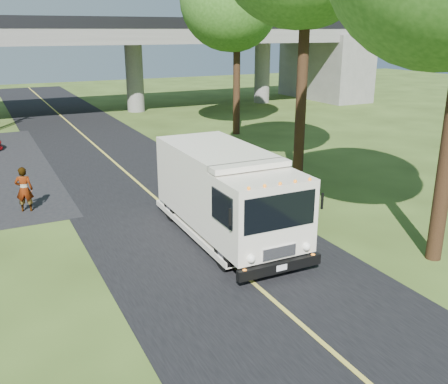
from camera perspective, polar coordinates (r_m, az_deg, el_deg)
ground at (r=11.97m, az=8.28°, el=-14.43°), size 120.00×120.00×0.00m
road at (r=20.17m, az=-7.97°, el=-0.59°), size 7.00×90.00×0.02m
lane_line at (r=20.17m, az=-7.97°, el=-0.54°), size 0.12×90.00×0.01m
overpass at (r=40.67m, az=-18.70°, el=14.51°), size 54.00×10.00×7.30m
step_van at (r=15.71m, az=0.20°, el=0.06°), size 2.56×6.78×2.83m
pedestrian at (r=19.60m, az=-21.87°, el=0.27°), size 0.71×0.56×1.70m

